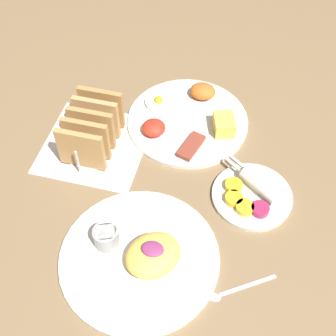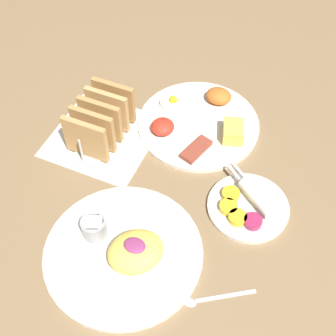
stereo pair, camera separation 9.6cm
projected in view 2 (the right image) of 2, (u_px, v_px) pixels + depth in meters
name	position (u px, v px, depth m)	size (l,w,h in m)	color
ground_plane	(156.00, 187.00, 0.97)	(3.00, 3.00, 0.00)	brown
napkin_flat	(103.00, 136.00, 1.05)	(0.22, 0.22, 0.00)	white
plate_breakfast	(200.00, 122.00, 1.07)	(0.28, 0.28, 0.05)	silver
plate_condiments	(248.00, 205.00, 0.93)	(0.16, 0.16, 0.04)	silver
plate_foreground	(124.00, 250.00, 0.86)	(0.30, 0.30, 0.06)	silver
toast_rack	(101.00, 121.00, 1.01)	(0.10, 0.18, 0.10)	#B7B7BC
teaspoon	(208.00, 299.00, 0.81)	(0.11, 0.08, 0.01)	silver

